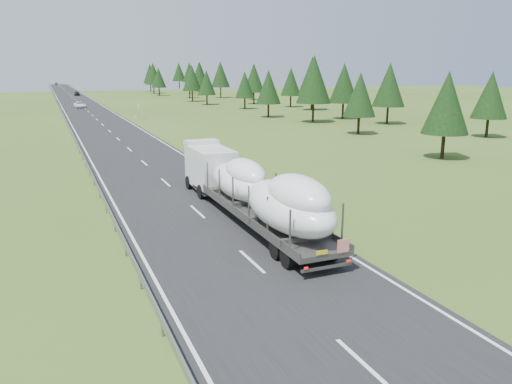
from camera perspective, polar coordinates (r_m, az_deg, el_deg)
name	(u,v)px	position (r m, az deg, el deg)	size (l,w,h in m)	color
ground	(364,364)	(16.40, 12.21, -18.70)	(400.00, 400.00, 0.00)	#3B541C
road_surface	(88,111)	(111.80, -18.66, 8.73)	(10.00, 400.00, 0.02)	black
guardrail	(61,109)	(111.43, -21.43, 8.80)	(0.10, 400.00, 0.76)	slate
marker_posts	(95,95)	(167.00, -17.95, 10.46)	(0.13, 350.08, 1.00)	silver
highway_sign	(139,108)	(92.71, -13.26, 9.28)	(0.08, 0.90, 2.60)	slate
tree_line_right	(279,79)	(110.04, 2.62, 12.83)	(26.43, 247.88, 12.06)	black
boat_truck	(253,187)	(28.55, -0.39, 0.53)	(3.12, 19.16, 3.94)	silver
distant_van	(80,105)	(122.25, -19.48, 9.38)	(2.34, 5.06, 1.41)	white
distant_car_dark	(77,93)	(178.66, -19.79, 10.56)	(1.71, 4.25, 1.45)	black
distant_car_blue	(56,83)	(304.21, -21.86, 11.44)	(1.35, 3.88, 1.28)	#15203C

